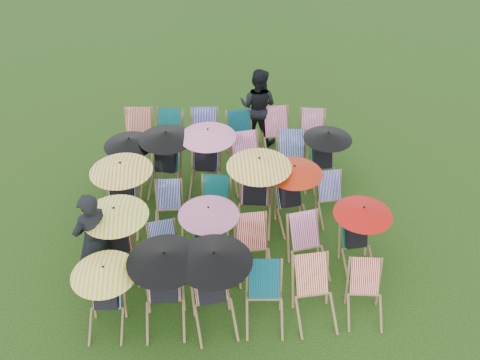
{
  "coord_description": "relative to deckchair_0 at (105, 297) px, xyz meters",
  "views": [
    {
      "loc": [
        -0.34,
        -7.54,
        6.98
      ],
      "look_at": [
        0.18,
        0.21,
        0.9
      ],
      "focal_mm": 40.0,
      "sensor_mm": 36.0,
      "label": 1
    }
  ],
  "objects": [
    {
      "name": "deckchair_12",
      "position": [
        0.01,
        2.33,
        0.09
      ],
      "size": [
        1.14,
        1.18,
        1.35
      ],
      "rotation": [
        0.0,
        0.0,
        -0.02
      ],
      "color": "olive",
      "rests_on": "ground"
    },
    {
      "name": "deckchair_13",
      "position": [
        0.86,
        2.19,
        -0.2
      ],
      "size": [
        0.57,
        0.78,
        0.83
      ],
      "rotation": [
        0.0,
        0.0,
        -0.02
      ],
      "color": "olive",
      "rests_on": "ground"
    },
    {
      "name": "deckchair_14",
      "position": [
        1.71,
        2.14,
        -0.17
      ],
      "size": [
        0.71,
        0.91,
        0.91
      ],
      "rotation": [
        0.0,
        0.0,
        -0.14
      ],
      "color": "olive",
      "rests_on": "ground"
    },
    {
      "name": "deckchair_21",
      "position": [
        2.43,
        3.42,
        -0.12
      ],
      "size": [
        0.78,
        1.0,
        1.0
      ],
      "rotation": [
        0.0,
        0.0,
        0.14
      ],
      "color": "olive",
      "rests_on": "ground"
    },
    {
      "name": "person_rear",
      "position": [
        2.78,
        5.03,
        0.28
      ],
      "size": [
        1.07,
        0.98,
        1.8
      ],
      "primitive_type": "imported",
      "rotation": [
        0.0,
        0.0,
        2.72
      ],
      "color": "black",
      "rests_on": "ground"
    },
    {
      "name": "person_left",
      "position": [
        -0.27,
        1.0,
        0.27
      ],
      "size": [
        0.77,
        0.74,
        1.78
      ],
      "primitive_type": "imported",
      "rotation": [
        0.0,
        0.0,
        3.82
      ],
      "color": "black",
      "rests_on": "ground"
    },
    {
      "name": "deckchair_27",
      "position": [
        2.38,
        4.42,
        -0.15
      ],
      "size": [
        0.72,
        0.93,
        0.94
      ],
      "rotation": [
        0.0,
        0.0,
        0.12
      ],
      "color": "olive",
      "rests_on": "ground"
    },
    {
      "name": "deckchair_19",
      "position": [
        0.76,
        3.39,
        0.07
      ],
      "size": [
        1.1,
        1.17,
        1.3
      ],
      "rotation": [
        0.0,
        0.0,
        -0.21
      ],
      "color": "olive",
      "rests_on": "ground"
    },
    {
      "name": "deckchair_0",
      "position": [
        0.0,
        0.0,
        0.0
      ],
      "size": [
        0.99,
        1.04,
        1.18
      ],
      "rotation": [
        0.0,
        0.0,
        -0.05
      ],
      "color": "olive",
      "rests_on": "ground"
    },
    {
      "name": "deckchair_7",
      "position": [
        0.84,
        1.07,
        -0.21
      ],
      "size": [
        0.67,
        0.84,
        0.82
      ],
      "rotation": [
        0.0,
        0.0,
        0.18
      ],
      "color": "olive",
      "rests_on": "ground"
    },
    {
      "name": "deckchair_8",
      "position": [
        1.57,
        1.17,
        0.02
      ],
      "size": [
        1.02,
        1.06,
        1.22
      ],
      "rotation": [
        0.0,
        0.0,
        0.0
      ],
      "color": "olive",
      "rests_on": "ground"
    },
    {
      "name": "deckchair_9",
      "position": [
        2.34,
        0.98,
        -0.15
      ],
      "size": [
        0.68,
        0.9,
        0.94
      ],
      "rotation": [
        0.0,
        0.0,
        0.07
      ],
      "color": "olive",
      "rests_on": "ground"
    },
    {
      "name": "deckchair_1",
      "position": [
        0.9,
        0.04,
        0.09
      ],
      "size": [
        1.14,
        1.18,
        1.35
      ],
      "rotation": [
        0.0,
        0.0,
        0.01
      ],
      "color": "olive",
      "rests_on": "ground"
    },
    {
      "name": "deckchair_6",
      "position": [
        0.05,
        1.14,
        0.07
      ],
      "size": [
        1.1,
        1.19,
        1.31
      ],
      "rotation": [
        0.0,
        0.0,
        0.16
      ],
      "color": "olive",
      "rests_on": "ground"
    },
    {
      "name": "deckchair_29",
      "position": [
        3.94,
        4.42,
        -0.16
      ],
      "size": [
        0.73,
        0.93,
        0.92
      ],
      "rotation": [
        0.0,
        0.0,
        -0.15
      ],
      "color": "olive",
      "rests_on": "ground"
    },
    {
      "name": "deckchair_3",
      "position": [
        2.42,
        -0.08,
        -0.16
      ],
      "size": [
        0.66,
        0.88,
        0.92
      ],
      "rotation": [
        0.0,
        0.0,
        -0.06
      ],
      "color": "olive",
      "rests_on": "ground"
    },
    {
      "name": "deckchair_22",
      "position": [
        3.33,
        3.43,
        -0.12
      ],
      "size": [
        0.75,
        0.98,
        1.0
      ],
      "rotation": [
        0.0,
        0.0,
        -0.1
      ],
      "color": "olive",
      "rests_on": "ground"
    },
    {
      "name": "deckchair_11",
      "position": [
        4.15,
        1.05,
        -0.0
      ],
      "size": [
        0.99,
        1.05,
        1.17
      ],
      "rotation": [
        0.0,
        0.0,
        0.1
      ],
      "color": "olive",
      "rests_on": "ground"
    },
    {
      "name": "deckchair_16",
      "position": [
        3.16,
        2.18,
        0.03
      ],
      "size": [
        1.04,
        1.14,
        1.24
      ],
      "rotation": [
        0.0,
        0.0,
        0.2
      ],
      "color": "olive",
      "rests_on": "ground"
    },
    {
      "name": "deckchair_20",
      "position": [
        1.58,
        3.36,
        0.08
      ],
      "size": [
        1.12,
        1.2,
        1.33
      ],
      "rotation": [
        0.0,
        0.0,
        -0.16
      ],
      "color": "olive",
      "rests_on": "ground"
    },
    {
      "name": "deckchair_18",
      "position": [
        0.04,
        3.37,
        0.01
      ],
      "size": [
        1.01,
        1.06,
        1.19
      ],
      "rotation": [
        0.0,
        0.0,
        -0.11
      ],
      "color": "olive",
      "rests_on": "ground"
    },
    {
      "name": "deckchair_25",
      "position": [
        0.73,
        4.54,
        -0.14
      ],
      "size": [
        0.81,
        1.0,
        0.97
      ],
      "rotation": [
        0.0,
        0.0,
        -0.21
      ],
      "color": "olive",
      "rests_on": "ground"
    },
    {
      "name": "deckchair_28",
      "position": [
        3.18,
        4.46,
        -0.13
      ],
      "size": [
        0.7,
        0.94,
        0.97
      ],
      "rotation": [
        0.0,
        0.0,
        0.07
      ],
      "color": "olive",
      "rests_on": "ground"
    },
    {
      "name": "deckchair_4",
      "position": [
        3.2,
        -0.06,
        -0.14
      ],
      "size": [
        0.71,
        0.93,
        0.96
      ],
      "rotation": [
        0.0,
        0.0,
        0.09
      ],
      "color": "olive",
      "rests_on": "ground"
    },
    {
      "name": "deckchair_24",
      "position": [
        0.11,
        4.51,
        -0.11
      ],
      "size": [
        0.73,
        0.98,
        1.02
      ],
      "rotation": [
        0.0,
        0.0,
        -0.06
      ],
      "color": "olive",
      "rests_on": "ground"
    },
    {
      "name": "deckchair_10",
      "position": [
        3.28,
        0.97,
        -0.16
      ],
      "size": [
        0.76,
        0.95,
        0.93
      ],
      "rotation": [
        0.0,
        0.0,
        0.19
      ],
      "color": "olive",
      "rests_on": "ground"
    },
    {
      "name": "deckchair_15",
      "position": [
        2.49,
        2.22,
        0.12
      ],
      "size": [
        1.19,
        1.26,
        1.41
      ],
      "rotation": [
        0.0,
        0.0,
        -0.13
      ],
      "color": "olive",
      "rests_on": "ground"
    },
    {
      "name": "deckchair_2",
      "position": [
        1.64,
        -0.03,
        0.1
      ],
      "size": [
        1.15,
        1.25,
        1.37
      ],
      "rotation": [
        0.0,
        0.0,
        0.17
      ],
      "color": "olive",
      "rests_on": "ground"
    },
    {
      "name": "deckchair_26",
      "position": [
        1.57,
        4.48,
        -0.13
      ],
      "size": [
        0.68,
        0.93,
        0.99
      ],
      "rotation": [
        0.0,
        0.0,
        -0.03
      ],
      "color": "olive",
      "rests_on": "ground"
    },
    {
      "name": "deckchair_23",
      "position": [
        4.01,
        3.36,
        -0.01
      ],
      "size": [
        0.98,
        1.03,
        1.17
      ],
      "rotation": [
        0.0,
        0.0,
        0.04
      ],
      "color": "olive",
      "rests_on": "ground"
    },
    {
      "name": "ground",
      "position": [
        2.03,
        2.15,
        -0.62
      ],
      "size": [
        100.0,
        100.0,
        0.0
      ],
      "primitive_type": "plane",
      "color": "black",
      "rests_on": "ground"
    },
    {
      "name": "deckchair_5",
      "position": [
        4.01,
        -0.07,
        -0.19
      ],
      "size": [
        0.65,
        0.85,
        0.86
      ],
      "rotation": [
        0.0,
        0.0,
        -0.11
      ],
      "color": "olive",
      "rests_on": "ground"
    },
    {
      "name": "deckchair_17",
      "position": [
        3.96,
        2.26,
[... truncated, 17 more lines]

